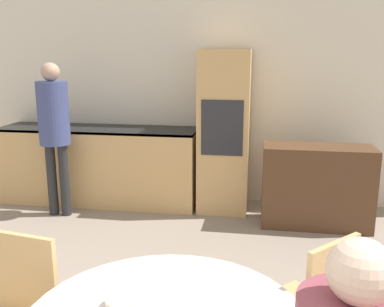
{
  "coord_description": "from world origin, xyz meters",
  "views": [
    {
      "loc": [
        0.54,
        -0.21,
        1.77
      ],
      "look_at": [
        0.06,
        2.78,
        1.07
      ],
      "focal_mm": 40.0,
      "sensor_mm": 36.0,
      "label": 1
    }
  ],
  "objects": [
    {
      "name": "bowl_near",
      "position": [
        -0.01,
        1.35,
        0.74
      ],
      "size": [
        0.15,
        0.15,
        0.05
      ],
      "color": "beige",
      "rests_on": "dining_table"
    },
    {
      "name": "sideboard",
      "position": [
        1.14,
        4.22,
        0.43
      ],
      "size": [
        1.12,
        0.45,
        0.86
      ],
      "color": "#51331E",
      "rests_on": "ground_plane"
    },
    {
      "name": "wall_back",
      "position": [
        0.0,
        4.92,
        1.3
      ],
      "size": [
        6.83,
        0.05,
        2.6
      ],
      "color": "silver",
      "rests_on": "ground_plane"
    },
    {
      "name": "chair_far_right",
      "position": [
        0.85,
        1.84,
        0.51
      ],
      "size": [
        0.57,
        0.57,
        0.9
      ],
      "rotation": [
        0.0,
        0.0,
        3.94
      ],
      "color": "tan",
      "rests_on": "ground_plane"
    },
    {
      "name": "kitchen_counter",
      "position": [
        -1.37,
        4.58,
        0.47
      ],
      "size": [
        2.38,
        0.6,
        0.92
      ],
      "color": "tan",
      "rests_on": "ground_plane"
    },
    {
      "name": "oven_unit",
      "position": [
        0.14,
        4.59,
        0.92
      ],
      "size": [
        0.56,
        0.59,
        1.83
      ],
      "color": "tan",
      "rests_on": "ground_plane"
    },
    {
      "name": "person_standing",
      "position": [
        -1.67,
        4.07,
        1.05
      ],
      "size": [
        0.33,
        0.33,
        1.69
      ],
      "color": "#262628",
      "rests_on": "ground_plane"
    }
  ]
}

